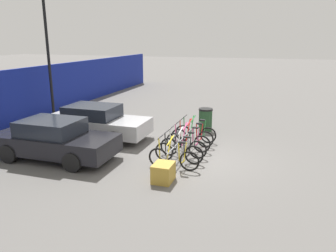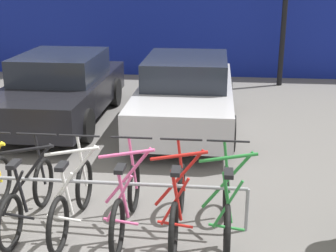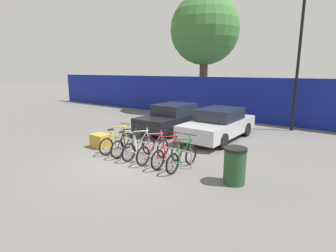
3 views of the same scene
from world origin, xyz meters
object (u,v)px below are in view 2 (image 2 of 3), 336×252
(car_silver, at_px, (186,92))
(bicycle_black, at_px, (28,197))
(bike_rack, at_px, (103,187))
(bicycle_red, at_px, (178,205))
(bicycle_green, at_px, (226,207))
(car_black, at_px, (61,88))
(bicycle_pink, at_px, (126,202))
(bicycle_white, at_px, (72,200))

(car_silver, bearing_deg, bicycle_black, -111.64)
(bike_rack, bearing_deg, bicycle_red, -9.03)
(bicycle_green, bearing_deg, car_black, 129.65)
(bike_rack, bearing_deg, bicycle_green, -5.64)
(car_black, bearing_deg, bicycle_red, -56.57)
(bike_rack, distance_m, bicycle_pink, 0.37)
(car_silver, bearing_deg, car_black, 178.00)
(bicycle_white, bearing_deg, bike_rack, 26.81)
(bicycle_red, distance_m, car_silver, 4.16)
(bicycle_pink, height_order, car_silver, car_silver)
(bicycle_black, relative_size, bicycle_pink, 1.00)
(bicycle_white, relative_size, bicycle_green, 1.00)
(bicycle_white, xyz_separation_m, car_silver, (1.09, 4.14, 0.31))
(bicycle_green, distance_m, car_silver, 4.23)
(bicycle_pink, bearing_deg, car_black, 115.23)
(bike_rack, bearing_deg, bicycle_pink, -25.09)
(bicycle_green, bearing_deg, bicycle_black, -178.84)
(bike_rack, height_order, bicycle_white, bicycle_white)
(bicycle_black, relative_size, car_black, 0.40)
(bicycle_pink, bearing_deg, bicycle_black, 178.01)
(bicycle_pink, distance_m, bicycle_red, 0.62)
(bicycle_red, bearing_deg, car_silver, 91.28)
(car_black, bearing_deg, bicycle_pink, -62.78)
(car_black, height_order, car_silver, same)
(bike_rack, bearing_deg, car_black, 114.49)
(bicycle_green, bearing_deg, bike_rack, 175.52)
(bicycle_white, bearing_deg, bicycle_pink, 3.39)
(bike_rack, distance_m, bicycle_green, 1.52)
(bicycle_pink, relative_size, car_silver, 0.38)
(bicycle_black, height_order, bicycle_red, same)
(car_silver, bearing_deg, bicycle_pink, -95.86)
(bicycle_red, bearing_deg, bicycle_black, 178.63)
(bicycle_black, distance_m, bicycle_white, 0.56)
(car_black, bearing_deg, bicycle_black, -77.23)
(bicycle_pink, bearing_deg, bicycle_red, -1.99)
(bike_rack, relative_size, bicycle_green, 2.08)
(bike_rack, xyz_separation_m, bicycle_red, (0.93, -0.15, -0.11))
(bicycle_white, distance_m, car_black, 4.51)
(bike_rack, height_order, bicycle_green, bicycle_green)
(bicycle_red, height_order, car_black, car_black)
(bicycle_black, bearing_deg, car_black, 99.96)
(bicycle_white, relative_size, car_silver, 0.38)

